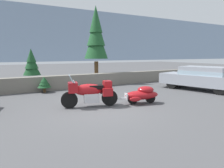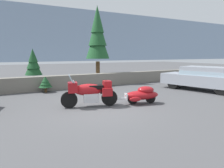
{
  "view_description": "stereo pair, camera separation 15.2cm",
  "coord_description": "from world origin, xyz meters",
  "views": [
    {
      "loc": [
        -3.43,
        -7.06,
        2.13
      ],
      "look_at": [
        0.92,
        0.63,
        0.85
      ],
      "focal_mm": 33.02,
      "sensor_mm": 36.0,
      "label": 1
    },
    {
      "loc": [
        -3.3,
        -7.13,
        2.13
      ],
      "look_at": [
        0.92,
        0.63,
        0.85
      ],
      "focal_mm": 33.02,
      "sensor_mm": 36.0,
      "label": 2
    }
  ],
  "objects": [
    {
      "name": "ground_plane",
      "position": [
        0.0,
        0.0,
        0.0
      ],
      "size": [
        80.0,
        80.0,
        0.0
      ],
      "primitive_type": "plane",
      "color": "#4C4C4F"
    },
    {
      "name": "stone_guard_wall",
      "position": [
        -0.28,
        5.37,
        0.42
      ],
      "size": [
        24.0,
        0.62,
        0.85
      ],
      "color": "slate",
      "rests_on": "ground"
    },
    {
      "name": "distant_ridgeline",
      "position": [
        0.0,
        95.37,
        8.0
      ],
      "size": [
        240.0,
        80.0,
        16.0
      ],
      "primitive_type": "cube",
      "color": "#7F93AD",
      "rests_on": "ground"
    },
    {
      "name": "touring_motorcycle",
      "position": [
        -0.19,
        0.52,
        0.62
      ],
      "size": [
        2.27,
        1.09,
        1.33
      ],
      "color": "black",
      "rests_on": "ground"
    },
    {
      "name": "car_shaped_trailer",
      "position": [
        2.02,
        -0.06,
        0.41
      ],
      "size": [
        2.22,
        1.07,
        0.76
      ],
      "color": "black",
      "rests_on": "ground"
    },
    {
      "name": "sedan_at_right_edge",
      "position": [
        7.21,
        0.95,
        0.77
      ],
      "size": [
        2.94,
        4.82,
        1.41
      ],
      "color": "black",
      "rests_on": "ground"
    },
    {
      "name": "pine_tree_tall",
      "position": [
        3.02,
        6.69,
        3.49
      ],
      "size": [
        1.71,
        1.71,
        5.57
      ],
      "color": "brown",
      "rests_on": "ground"
    },
    {
      "name": "pine_tree_secondary",
      "position": [
        -1.43,
        6.89,
        1.56
      ],
      "size": [
        1.07,
        1.07,
        2.5
      ],
      "color": "brown",
      "rests_on": "ground"
    },
    {
      "name": "pine_sapling_near",
      "position": [
        -1.13,
        4.71,
        0.56
      ],
      "size": [
        0.75,
        0.75,
        0.9
      ],
      "color": "brown",
      "rests_on": "ground"
    }
  ]
}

